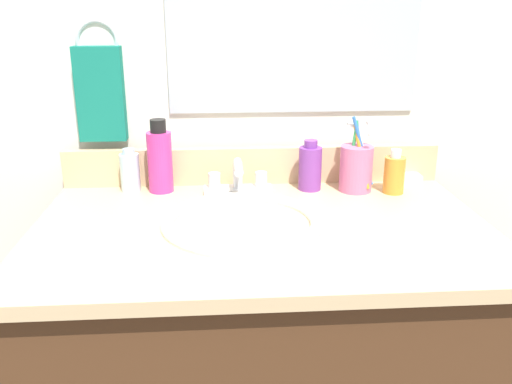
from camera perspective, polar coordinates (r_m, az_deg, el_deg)
countertop at (r=1.09m, az=0.64°, el=-4.12°), size 0.92×0.58×0.03m
backsplash at (r=1.33m, az=-0.31°, el=2.82°), size 0.92×0.02×0.09m
back_wall at (r=1.46m, az=-0.45°, el=-4.05°), size 2.02×0.04×1.30m
towel_ring at (r=1.35m, az=-16.40°, el=15.02°), size 0.10×0.01×0.10m
hand_towel at (r=1.34m, az=-16.08°, el=9.87°), size 0.11×0.04×0.22m
sink_basin at (r=1.10m, az=-1.50°, el=-4.82°), size 0.32×0.32×0.11m
faucet at (r=1.26m, az=-1.91°, el=1.11°), size 0.16×0.10×0.08m
bottle_cream_purple at (r=1.29m, az=5.72°, el=2.61°), size 0.05×0.05×0.12m
bottle_soap_pink at (r=1.28m, az=-10.09°, el=3.40°), size 0.06×0.06×0.17m
bottle_gel_clear at (r=1.31m, az=-13.14°, el=2.10°), size 0.05×0.05×0.10m
bottle_oil_amber at (r=1.30m, az=14.36°, el=1.85°), size 0.05×0.05×0.10m
cup_pink at (r=1.29m, az=10.53°, el=2.58°), size 0.09×0.08×0.18m
soap_bar at (r=1.39m, az=15.63°, el=1.31°), size 0.06×0.04×0.02m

